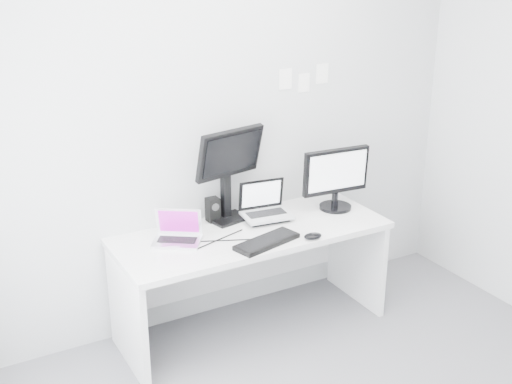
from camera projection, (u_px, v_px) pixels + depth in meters
back_wall at (226, 126)px, 4.39m from camera, size 3.60×0.00×3.60m
desk at (252, 280)px, 4.45m from camera, size 1.80×0.70×0.73m
macbook at (176, 227)px, 4.10m from camera, size 0.36×0.34×0.22m
speaker at (213, 210)px, 4.44m from camera, size 0.11×0.11×0.16m
dell_laptop at (267, 202)px, 4.44m from camera, size 0.35×0.29×0.27m
rear_monitor at (228, 174)px, 4.37m from camera, size 0.51×0.27×0.66m
samsung_monitor at (337, 178)px, 4.60m from camera, size 0.51×0.26×0.45m
keyboard at (267, 242)px, 4.12m from camera, size 0.46×0.26×0.03m
mouse at (313, 236)px, 4.19m from camera, size 0.13×0.09×0.04m
wall_note_0 at (285, 79)px, 4.50m from camera, size 0.10×0.00×0.14m
wall_note_1 at (304, 83)px, 4.58m from camera, size 0.09×0.00×0.13m
wall_note_2 at (322, 74)px, 4.63m from camera, size 0.10×0.00×0.14m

